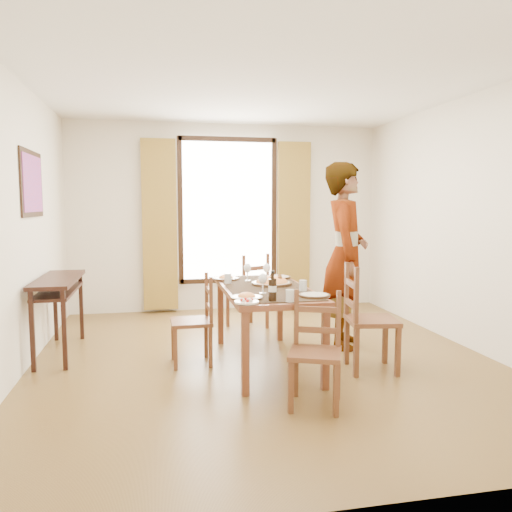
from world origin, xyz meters
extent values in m
plane|color=#523B19|center=(0.00, 0.00, 0.00)|extent=(5.00, 5.00, 0.00)
cube|color=silver|center=(0.00, 2.50, 1.35)|extent=(4.50, 0.10, 2.70)
cube|color=silver|center=(0.00, -2.50, 1.35)|extent=(4.50, 0.10, 2.70)
cube|color=silver|center=(-2.25, 0.00, 1.35)|extent=(0.10, 5.00, 2.70)
cube|color=silver|center=(2.25, 0.00, 1.35)|extent=(0.10, 5.00, 2.70)
cube|color=white|center=(0.00, 0.00, 2.72)|extent=(4.50, 5.00, 0.04)
cube|color=white|center=(0.00, 2.47, 1.45)|extent=(1.30, 0.04, 2.00)
cube|color=olive|center=(-0.98, 2.41, 1.25)|extent=(0.48, 0.10, 2.40)
cube|color=olive|center=(0.98, 2.41, 1.25)|extent=(0.48, 0.10, 2.40)
cube|color=black|center=(-2.24, 0.60, 1.75)|extent=(0.02, 0.86, 0.66)
cube|color=#E22A45|center=(-2.23, 0.60, 1.75)|extent=(0.01, 0.76, 0.56)
cube|color=black|center=(-2.03, 0.60, 0.78)|extent=(0.38, 1.20, 0.04)
cube|color=black|center=(-2.03, 0.60, 0.66)|extent=(0.34, 1.10, 0.03)
cube|color=black|center=(-2.17, 0.05, 0.38)|extent=(0.04, 0.04, 0.76)
cube|color=black|center=(-2.17, 1.15, 0.38)|extent=(0.04, 0.04, 0.76)
cube|color=black|center=(-1.89, 0.05, 0.38)|extent=(0.04, 0.04, 0.76)
cube|color=black|center=(-1.89, 1.15, 0.38)|extent=(0.04, 0.04, 0.76)
cube|color=brown|center=(-0.01, -0.13, 0.72)|extent=(0.80, 1.67, 0.05)
cube|color=black|center=(-0.01, -0.13, 0.75)|extent=(0.73, 1.54, 0.01)
cube|color=brown|center=(-0.35, -0.90, 0.35)|extent=(0.06, 0.06, 0.70)
cube|color=brown|center=(-0.35, 0.65, 0.35)|extent=(0.06, 0.06, 0.70)
cube|color=brown|center=(0.33, -0.90, 0.35)|extent=(0.06, 0.06, 0.70)
cube|color=brown|center=(0.33, 0.65, 0.35)|extent=(0.06, 0.06, 0.70)
cube|color=brown|center=(-0.72, 0.01, 0.41)|extent=(0.40, 0.40, 0.04)
cube|color=brown|center=(-0.89, 0.17, 0.21)|extent=(0.04, 0.04, 0.41)
cube|color=brown|center=(-0.56, 0.18, 0.21)|extent=(0.04, 0.04, 0.41)
cube|color=brown|center=(-0.88, -0.16, 0.21)|extent=(0.04, 0.04, 0.41)
cube|color=brown|center=(-0.55, -0.15, 0.21)|extent=(0.04, 0.04, 0.41)
cube|color=brown|center=(-0.55, 0.18, 0.64)|extent=(0.03, 0.03, 0.46)
cube|color=brown|center=(-0.54, -0.15, 0.64)|extent=(0.03, 0.03, 0.46)
cube|color=brown|center=(-0.54, 0.02, 0.55)|extent=(0.03, 0.33, 0.05)
cube|color=brown|center=(-0.54, 0.02, 0.71)|extent=(0.03, 0.33, 0.05)
cube|color=brown|center=(0.07, 1.30, 0.45)|extent=(0.55, 0.55, 0.04)
cube|color=brown|center=(0.16, 1.54, 0.22)|extent=(0.04, 0.04, 0.45)
cube|color=brown|center=(0.31, 1.21, 0.22)|extent=(0.04, 0.04, 0.45)
cube|color=brown|center=(-0.16, 1.39, 0.22)|extent=(0.04, 0.04, 0.45)
cube|color=brown|center=(-0.02, 1.07, 0.22)|extent=(0.04, 0.04, 0.45)
cube|color=brown|center=(0.31, 1.20, 0.69)|extent=(0.04, 0.04, 0.49)
cube|color=brown|center=(-0.01, 1.06, 0.69)|extent=(0.04, 0.04, 0.49)
cube|color=brown|center=(0.15, 1.13, 0.59)|extent=(0.34, 0.17, 0.05)
cube|color=brown|center=(0.15, 1.13, 0.77)|extent=(0.34, 0.17, 0.05)
cube|color=brown|center=(0.14, -1.22, 0.42)|extent=(0.51, 0.51, 0.04)
cube|color=brown|center=(-0.08, -1.31, 0.21)|extent=(0.04, 0.04, 0.42)
cube|color=brown|center=(0.05, -1.00, 0.21)|extent=(0.04, 0.04, 0.42)
cube|color=brown|center=(0.23, -1.43, 0.21)|extent=(0.04, 0.04, 0.42)
cube|color=brown|center=(0.35, -1.13, 0.21)|extent=(0.04, 0.04, 0.42)
cube|color=brown|center=(0.05, -0.99, 0.65)|extent=(0.03, 0.03, 0.46)
cube|color=brown|center=(0.36, -1.12, 0.65)|extent=(0.03, 0.03, 0.46)
cube|color=brown|center=(0.20, -1.05, 0.55)|extent=(0.32, 0.15, 0.05)
cube|color=brown|center=(0.20, -1.05, 0.72)|extent=(0.32, 0.15, 0.05)
cube|color=brown|center=(0.92, -0.52, 0.47)|extent=(0.50, 0.50, 0.04)
cube|color=brown|center=(1.07, -0.73, 0.24)|extent=(0.04, 0.04, 0.47)
cube|color=brown|center=(0.70, -0.68, 0.24)|extent=(0.04, 0.04, 0.47)
cube|color=brown|center=(1.13, -0.36, 0.24)|extent=(0.04, 0.04, 0.47)
cube|color=brown|center=(0.76, -0.30, 0.24)|extent=(0.04, 0.04, 0.47)
cube|color=brown|center=(0.69, -0.67, 0.73)|extent=(0.04, 0.04, 0.52)
cube|color=brown|center=(0.75, -0.30, 0.73)|extent=(0.04, 0.04, 0.52)
cube|color=brown|center=(0.72, -0.49, 0.63)|extent=(0.08, 0.38, 0.05)
cube|color=brown|center=(0.72, -0.49, 0.82)|extent=(0.08, 0.38, 0.05)
imported|color=gray|center=(0.97, 0.31, 1.00)|extent=(1.06, 0.98, 1.99)
cylinder|color=silver|center=(0.28, -0.42, 0.81)|extent=(0.07, 0.07, 0.10)
cylinder|color=silver|center=(-0.33, 0.16, 0.81)|extent=(0.07, 0.07, 0.10)
cylinder|color=silver|center=(0.03, -0.88, 0.81)|extent=(0.07, 0.07, 0.10)
camera|label=1|loc=(-1.04, -4.75, 1.55)|focal=35.00mm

